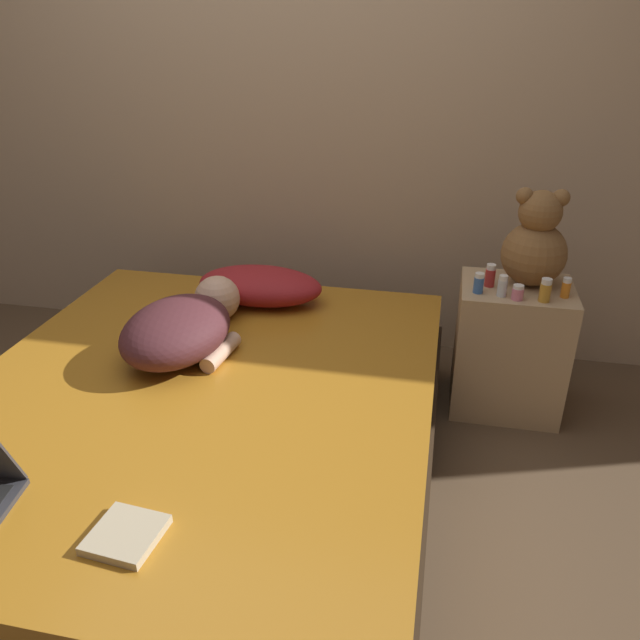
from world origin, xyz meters
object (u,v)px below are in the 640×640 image
Objects in this scene: bottle_clear at (502,286)px; bottle_orange at (566,288)px; pillow at (260,286)px; book at (126,535)px; teddy_bear at (535,244)px; bottle_red at (490,276)px; bottle_pink at (518,292)px; bottle_amber at (545,290)px; person_lying at (184,326)px; bottle_blue at (479,283)px.

bottle_clear is 1.07× the size of bottle_orange.
pillow is 3.08× the size of book.
bottle_orange is (0.12, -0.11, -0.13)m from teddy_bear.
bottle_pink is at bearing -47.79° from bottle_red.
bottle_red is 1.58× the size of bottle_pink.
bottle_amber reaches higher than pillow.
bottle_orange is at bearing 23.47° from person_lying.
bottle_clear is at bearing -64.35° from bottle_red.
bottle_pink is (-0.18, -0.06, -0.01)m from bottle_orange.
bottle_orange is (0.08, 0.06, -0.01)m from bottle_amber.
bottle_orange is 0.45× the size of book.
teddy_bear is 0.21m from bottle_orange.
bottle_amber and bottle_red have the same top height.
bottle_clear reaches higher than person_lying.
teddy_bear is 4.89× the size of bottle_orange.
bottle_orange reaches higher than pillow.
bottle_blue is 1.59m from book.
bottle_red reaches higher than book.
bottle_blue is (-0.09, 0.01, -0.00)m from bottle_clear.
teddy_bear reaches higher than person_lying.
bottle_red is at bearing 57.61° from book.
teddy_bear reaches higher than bottle_orange.
bottle_amber is 0.52× the size of book.
teddy_bear is 0.21m from bottle_red.
book is (-1.05, -1.47, -0.32)m from teddy_bear.
bottle_red is (-0.20, 0.11, 0.00)m from bottle_amber.
bottle_red is at bearing 169.50° from bottle_orange.
bottle_amber reaches higher than bottle_clear.
person_lying is 1.16m from bottle_blue.
teddy_bear is at bearing 137.99° from bottle_orange.
pillow is at bearing -177.02° from teddy_bear.
teddy_bear is at bearing 29.31° from person_lying.
pillow is at bearing 175.35° from bottle_blue.
book is at bearing -127.50° from bottle_pink.
bottle_pink is (0.10, -0.11, -0.02)m from bottle_red.
bottle_amber reaches higher than bottle_orange.
bottle_orange is 0.33m from bottle_blue.
pillow reaches higher than book.
bottle_pink reaches higher than book.
bottle_amber reaches higher than bottle_pink.
pillow is at bearing 174.71° from bottle_amber.
bottle_red is (-0.16, -0.06, -0.13)m from teddy_bear.
bottle_red is at bearing 132.21° from bottle_pink.
bottle_blue is at bearing 172.32° from bottle_amber.
bottle_red is 1.68m from book.
pillow is at bearing 174.93° from bottle_clear.
bottle_red is (-0.04, 0.09, 0.00)m from bottle_clear.
bottle_blue reaches higher than person_lying.
bottle_orange reaches higher than bottle_pink.
person_lying is 3.83× the size of book.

